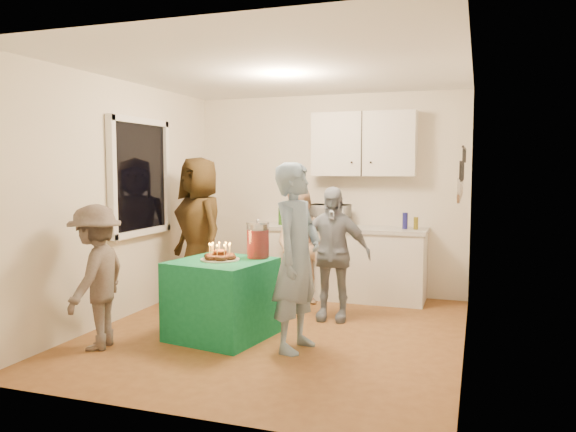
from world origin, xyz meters
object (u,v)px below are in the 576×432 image
(counter, at_px, (337,264))
(child_near_left, at_px, (96,277))
(party_table, at_px, (222,299))
(woman_back_right, at_px, (332,254))
(man_birthday, at_px, (297,257))
(microwave, at_px, (329,215))
(woman_back_center, at_px, (302,246))
(punch_jar, at_px, (258,241))
(woman_back_left, at_px, (200,231))

(counter, relative_size, child_near_left, 1.66)
(party_table, xyz_separation_m, woman_back_right, (0.85, 0.97, 0.35))
(woman_back_right, bearing_deg, man_birthday, -95.82)
(microwave, xyz_separation_m, party_table, (-0.55, -2.01, -0.67))
(woman_back_center, relative_size, child_near_left, 1.06)
(punch_jar, bearing_deg, woman_back_right, 51.69)
(man_birthday, xyz_separation_m, child_near_left, (-1.75, -0.55, -0.19))
(man_birthday, bearing_deg, microwave, 15.58)
(child_near_left, bearing_deg, microwave, 139.69)
(woman_back_center, bearing_deg, child_near_left, -117.03)
(counter, bearing_deg, microwave, 180.00)
(punch_jar, distance_m, child_near_left, 1.55)
(woman_back_center, bearing_deg, party_table, -99.22)
(microwave, xyz_separation_m, man_birthday, (0.26, -2.13, -0.20))
(punch_jar, bearing_deg, woman_back_left, 141.00)
(man_birthday, distance_m, woman_back_right, 1.10)
(woman_back_center, height_order, woman_back_right, woman_back_right)
(woman_back_right, bearing_deg, microwave, 102.77)
(woman_back_center, bearing_deg, woman_back_right, -45.73)
(counter, height_order, man_birthday, man_birthday)
(counter, xyz_separation_m, microwave, (-0.11, 0.00, 0.62))
(man_birthday, height_order, woman_back_left, woman_back_left)
(man_birthday, bearing_deg, party_table, 90.46)
(counter, height_order, woman_back_center, woman_back_center)
(party_table, distance_m, child_near_left, 1.19)
(punch_jar, xyz_separation_m, woman_back_center, (0.04, 1.31, -0.23))
(man_birthday, xyz_separation_m, woman_back_right, (0.05, 1.09, -0.13))
(microwave, xyz_separation_m, woman_back_right, (0.30, -1.04, -0.32))
(man_birthday, bearing_deg, counter, 12.71)
(party_table, height_order, woman_back_left, woman_back_left)
(punch_jar, bearing_deg, counter, 77.96)
(microwave, height_order, man_birthday, man_birthday)
(counter, relative_size, man_birthday, 1.29)
(woman_back_right, relative_size, child_near_left, 1.10)
(microwave, distance_m, punch_jar, 1.78)
(man_birthday, relative_size, woman_back_center, 1.21)
(counter, xyz_separation_m, child_near_left, (-1.60, -2.68, 0.23))
(man_birthday, bearing_deg, woman_back_center, 24.72)
(punch_jar, distance_m, woman_back_left, 1.45)
(microwave, relative_size, woman_back_right, 0.34)
(punch_jar, height_order, woman_back_center, woman_back_center)
(man_birthday, height_order, child_near_left, man_birthday)
(man_birthday, distance_m, woman_back_center, 1.75)
(punch_jar, distance_m, woman_back_center, 1.33)
(man_birthday, distance_m, child_near_left, 1.84)
(woman_back_left, relative_size, child_near_left, 1.34)
(punch_jar, bearing_deg, party_table, -138.73)
(man_birthday, bearing_deg, child_near_left, 116.24)
(microwave, distance_m, woman_back_center, 0.61)
(punch_jar, xyz_separation_m, man_birthday, (0.52, -0.37, -0.08))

